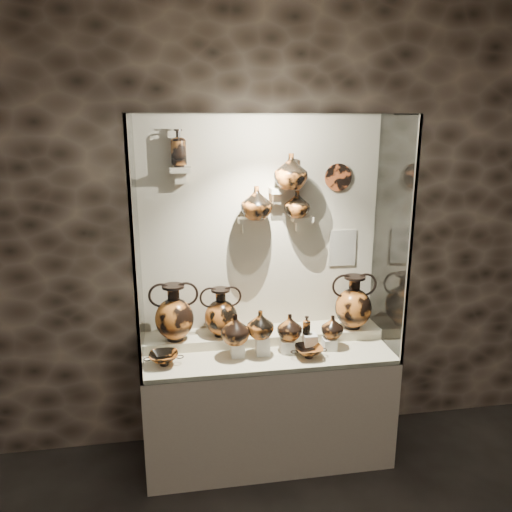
{
  "coord_description": "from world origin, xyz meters",
  "views": [
    {
      "loc": [
        -0.6,
        -0.92,
        2.34
      ],
      "look_at": [
        -0.07,
        2.27,
        1.48
      ],
      "focal_mm": 35.0,
      "sensor_mm": 36.0,
      "label": 1
    }
  ],
  "objects_px": {
    "lekythos_small": "(306,324)",
    "ovoid_vase_c": "(297,204)",
    "amphora_mid": "(221,312)",
    "ovoid_vase_a": "(256,203)",
    "kylix_left": "(164,358)",
    "jug_c": "(290,327)",
    "lekythos_tall": "(178,146)",
    "jug_e": "(332,327)",
    "amphora_right": "(353,302)",
    "amphora_left": "(174,312)",
    "kylix_right": "(309,351)",
    "jug_a": "(235,329)",
    "ovoid_vase_b": "(291,171)",
    "jug_b": "(260,324)"
  },
  "relations": [
    {
      "from": "amphora_mid",
      "to": "jug_c",
      "type": "bearing_deg",
      "value": -9.65
    },
    {
      "from": "lekythos_tall",
      "to": "ovoid_vase_b",
      "type": "height_order",
      "value": "lekythos_tall"
    },
    {
      "from": "jug_c",
      "to": "lekythos_tall",
      "type": "bearing_deg",
      "value": 135.52
    },
    {
      "from": "amphora_mid",
      "to": "lekythos_tall",
      "type": "distance_m",
      "value": 1.16
    },
    {
      "from": "jug_a",
      "to": "jug_c",
      "type": "distance_m",
      "value": 0.38
    },
    {
      "from": "jug_c",
      "to": "ovoid_vase_a",
      "type": "height_order",
      "value": "ovoid_vase_a"
    },
    {
      "from": "jug_a",
      "to": "lekythos_small",
      "type": "height_order",
      "value": "jug_a"
    },
    {
      "from": "kylix_left",
      "to": "jug_c",
      "type": "bearing_deg",
      "value": 16.82
    },
    {
      "from": "kylix_left",
      "to": "ovoid_vase_a",
      "type": "relative_size",
      "value": 1.1
    },
    {
      "from": "ovoid_vase_b",
      "to": "lekythos_small",
      "type": "bearing_deg",
      "value": -67.53
    },
    {
      "from": "jug_c",
      "to": "kylix_left",
      "type": "height_order",
      "value": "jug_c"
    },
    {
      "from": "amphora_right",
      "to": "jug_c",
      "type": "relative_size",
      "value": 2.23
    },
    {
      "from": "kylix_left",
      "to": "kylix_right",
      "type": "relative_size",
      "value": 1.03
    },
    {
      "from": "kylix_right",
      "to": "ovoid_vase_b",
      "type": "relative_size",
      "value": 1.0
    },
    {
      "from": "amphora_mid",
      "to": "kylix_left",
      "type": "distance_m",
      "value": 0.51
    },
    {
      "from": "ovoid_vase_c",
      "to": "jug_b",
      "type": "bearing_deg",
      "value": -160.01
    },
    {
      "from": "ovoid_vase_b",
      "to": "ovoid_vase_a",
      "type": "bearing_deg",
      "value": -178.41
    },
    {
      "from": "amphora_right",
      "to": "ovoid_vase_b",
      "type": "bearing_deg",
      "value": 176.8
    },
    {
      "from": "amphora_left",
      "to": "kylix_left",
      "type": "xyz_separation_m",
      "value": [
        -0.08,
        -0.23,
        -0.22
      ]
    },
    {
      "from": "kylix_left",
      "to": "amphora_left",
      "type": "bearing_deg",
      "value": 83.77
    },
    {
      "from": "kylix_right",
      "to": "ovoid_vase_a",
      "type": "xyz_separation_m",
      "value": [
        -0.3,
        0.33,
        0.95
      ]
    },
    {
      "from": "ovoid_vase_b",
      "to": "lekythos_tall",
      "type": "bearing_deg",
      "value": 178.68
    },
    {
      "from": "ovoid_vase_a",
      "to": "ovoid_vase_b",
      "type": "bearing_deg",
      "value": -4.34
    },
    {
      "from": "amphora_mid",
      "to": "kylix_left",
      "type": "xyz_separation_m",
      "value": [
        -0.4,
        -0.25,
        -0.2
      ]
    },
    {
      "from": "kylix_right",
      "to": "ovoid_vase_a",
      "type": "height_order",
      "value": "ovoid_vase_a"
    },
    {
      "from": "amphora_mid",
      "to": "ovoid_vase_b",
      "type": "xyz_separation_m",
      "value": [
        0.49,
        0.03,
        0.96
      ]
    },
    {
      "from": "kylix_left",
      "to": "ovoid_vase_b",
      "type": "height_order",
      "value": "ovoid_vase_b"
    },
    {
      "from": "kylix_left",
      "to": "ovoid_vase_b",
      "type": "bearing_deg",
      "value": 29.75
    },
    {
      "from": "lekythos_small",
      "to": "ovoid_vase_a",
      "type": "bearing_deg",
      "value": 119.92
    },
    {
      "from": "amphora_right",
      "to": "ovoid_vase_a",
      "type": "bearing_deg",
      "value": 178.08
    },
    {
      "from": "amphora_left",
      "to": "jug_c",
      "type": "bearing_deg",
      "value": -10.85
    },
    {
      "from": "amphora_left",
      "to": "amphora_right",
      "type": "relative_size",
      "value": 1.0
    },
    {
      "from": "amphora_left",
      "to": "jug_e",
      "type": "distance_m",
      "value": 1.09
    },
    {
      "from": "jug_a",
      "to": "jug_e",
      "type": "relative_size",
      "value": 1.27
    },
    {
      "from": "jug_e",
      "to": "lekythos_tall",
      "type": "height_order",
      "value": "lekythos_tall"
    },
    {
      "from": "ovoid_vase_c",
      "to": "jug_a",
      "type": "bearing_deg",
      "value": -171.95
    },
    {
      "from": "amphora_right",
      "to": "kylix_left",
      "type": "relative_size",
      "value": 1.63
    },
    {
      "from": "kylix_left",
      "to": "ovoid_vase_c",
      "type": "bearing_deg",
      "value": 30.23
    },
    {
      "from": "amphora_mid",
      "to": "amphora_right",
      "type": "xyz_separation_m",
      "value": [
        0.96,
        -0.02,
        0.02
      ]
    },
    {
      "from": "jug_c",
      "to": "lekythos_tall",
      "type": "relative_size",
      "value": 0.65
    },
    {
      "from": "jug_e",
      "to": "lekythos_small",
      "type": "relative_size",
      "value": 1.08
    },
    {
      "from": "amphora_right",
      "to": "ovoid_vase_c",
      "type": "xyz_separation_m",
      "value": [
        -0.42,
        0.07,
        0.71
      ]
    },
    {
      "from": "jug_c",
      "to": "ovoid_vase_c",
      "type": "relative_size",
      "value": 0.97
    },
    {
      "from": "amphora_left",
      "to": "jug_a",
      "type": "height_order",
      "value": "amphora_left"
    },
    {
      "from": "ovoid_vase_c",
      "to": "amphora_mid",
      "type": "bearing_deg",
      "value": 163.75
    },
    {
      "from": "jug_c",
      "to": "kylix_right",
      "type": "xyz_separation_m",
      "value": [
        0.11,
        -0.11,
        -0.13
      ]
    },
    {
      "from": "ovoid_vase_c",
      "to": "ovoid_vase_a",
      "type": "bearing_deg",
      "value": 162.11
    },
    {
      "from": "amphora_left",
      "to": "kylix_right",
      "type": "xyz_separation_m",
      "value": [
        0.88,
        -0.28,
        -0.22
      ]
    },
    {
      "from": "amphora_left",
      "to": "lekythos_small",
      "type": "bearing_deg",
      "value": -9.77
    },
    {
      "from": "lekythos_small",
      "to": "ovoid_vase_c",
      "type": "height_order",
      "value": "ovoid_vase_c"
    }
  ]
}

